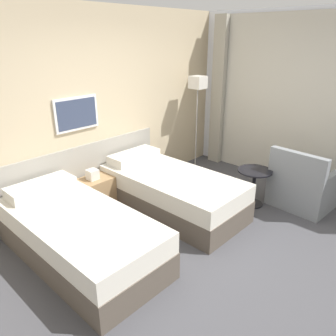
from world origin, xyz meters
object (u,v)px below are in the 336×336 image
object	(u,v)px
armchair	(303,187)
side_table	(254,180)
bed_near_window	(171,191)
nightstand	(94,194)
floor_lamp	(198,93)
bed_near_door	(79,235)

from	to	relation	value
armchair	side_table	bearing A→B (deg)	44.61
bed_near_window	armchair	bearing A→B (deg)	-43.35
nightstand	floor_lamp	distance (m)	2.43
floor_lamp	armchair	bearing A→B (deg)	-90.38
floor_lamp	armchair	world-z (taller)	floor_lamp
bed_near_window	nightstand	bearing A→B (deg)	133.69
bed_near_window	side_table	bearing A→B (deg)	-39.97
floor_lamp	armchair	distance (m)	2.27
bed_near_window	nightstand	distance (m)	1.08
bed_near_door	armchair	world-z (taller)	armchair
bed_near_window	armchair	size ratio (longest dim) A/B	2.32
bed_near_window	floor_lamp	world-z (taller)	floor_lamp
side_table	armchair	size ratio (longest dim) A/B	0.61
bed_near_door	nightstand	xyz separation A→B (m)	(0.74, 0.78, -0.04)
nightstand	side_table	world-z (taller)	nightstand
nightstand	armchair	distance (m)	2.97
bed_near_window	side_table	xyz separation A→B (m)	(0.92, -0.77, 0.10)
floor_lamp	side_table	xyz separation A→B (m)	(-0.47, -1.44, -1.02)
floor_lamp	side_table	size ratio (longest dim) A/B	3.12
bed_near_door	bed_near_window	bearing A→B (deg)	0.00
bed_near_door	floor_lamp	distance (m)	3.16
bed_near_door	bed_near_window	size ratio (longest dim) A/B	1.00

